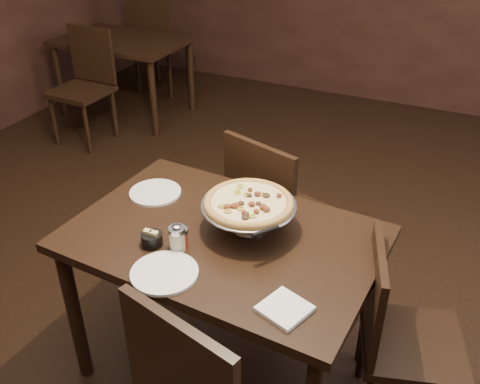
% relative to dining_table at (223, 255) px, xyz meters
% --- Properties ---
extents(room, '(6.04, 7.04, 2.84)m').
position_rel_dining_table_xyz_m(room, '(0.10, 0.13, 0.75)').
color(room, black).
rests_on(room, ground).
extents(dining_table, '(1.25, 0.88, 0.75)m').
position_rel_dining_table_xyz_m(dining_table, '(0.00, 0.00, 0.00)').
color(dining_table, black).
rests_on(dining_table, ground).
extents(background_table, '(1.11, 0.74, 0.69)m').
position_rel_dining_table_xyz_m(background_table, '(-2.16, 2.29, -0.05)').
color(background_table, black).
rests_on(background_table, ground).
extents(pizza_stand, '(0.38, 0.38, 0.16)m').
position_rel_dining_table_xyz_m(pizza_stand, '(0.08, 0.07, 0.23)').
color(pizza_stand, '#B4B5BB').
rests_on(pizza_stand, dining_table).
extents(parmesan_shaker, '(0.06, 0.06, 0.11)m').
position_rel_dining_table_xyz_m(parmesan_shaker, '(-0.11, -0.16, 0.15)').
color(parmesan_shaker, beige).
rests_on(parmesan_shaker, dining_table).
extents(pepper_flake_shaker, '(0.06, 0.06, 0.10)m').
position_rel_dining_table_xyz_m(pepper_flake_shaker, '(-0.11, -0.14, 0.14)').
color(pepper_flake_shaker, maroon).
rests_on(pepper_flake_shaker, dining_table).
extents(packet_caddy, '(0.08, 0.08, 0.06)m').
position_rel_dining_table_xyz_m(packet_caddy, '(-0.22, -0.17, 0.13)').
color(packet_caddy, black).
rests_on(packet_caddy, dining_table).
extents(napkin_stack, '(0.18, 0.18, 0.02)m').
position_rel_dining_table_xyz_m(napkin_stack, '(0.37, -0.29, 0.11)').
color(napkin_stack, white).
rests_on(napkin_stack, dining_table).
extents(plate_left, '(0.23, 0.23, 0.01)m').
position_rel_dining_table_xyz_m(plate_left, '(-0.41, 0.15, 0.10)').
color(plate_left, white).
rests_on(plate_left, dining_table).
extents(plate_near, '(0.24, 0.24, 0.01)m').
position_rel_dining_table_xyz_m(plate_near, '(-0.08, -0.30, 0.10)').
color(plate_near, white).
rests_on(plate_near, dining_table).
extents(serving_spatula, '(0.14, 0.14, 0.02)m').
position_rel_dining_table_xyz_m(serving_spatula, '(0.21, -0.07, 0.22)').
color(serving_spatula, '#B4B5BB').
rests_on(serving_spatula, pizza_stand).
extents(chair_far, '(0.53, 0.53, 0.91)m').
position_rel_dining_table_xyz_m(chair_far, '(-0.03, 0.61, -0.15)').
color(chair_far, black).
rests_on(chair_far, ground).
extents(chair_side, '(0.48, 0.48, 0.83)m').
position_rel_dining_table_xyz_m(chair_side, '(0.71, 0.08, -0.20)').
color(chair_side, black).
rests_on(chair_side, ground).
extents(bg_chair_far, '(0.47, 0.47, 0.98)m').
position_rel_dining_table_xyz_m(bg_chair_far, '(-2.19, 2.88, -0.12)').
color(bg_chair_far, black).
rests_on(bg_chair_far, ground).
extents(bg_chair_near, '(0.44, 0.44, 0.91)m').
position_rel_dining_table_xyz_m(bg_chair_near, '(-2.12, 1.71, -0.15)').
color(bg_chair_near, black).
rests_on(bg_chair_near, ground).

